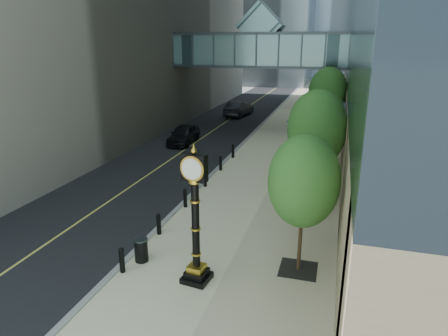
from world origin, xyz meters
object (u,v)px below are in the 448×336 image
at_px(pedestrian, 296,203).
at_px(car_near, 184,134).
at_px(car_far, 239,109).
at_px(street_clock, 196,226).
at_px(trash_bin, 141,251).

relative_size(pedestrian, car_near, 0.33).
bearing_deg(car_far, pedestrian, 117.83).
bearing_deg(car_near, car_far, 81.34).
height_order(street_clock, car_far, street_clock).
xyz_separation_m(street_clock, car_far, (-6.70, 32.69, -1.34)).
bearing_deg(car_near, pedestrian, -52.32).
height_order(street_clock, trash_bin, street_clock).
bearing_deg(trash_bin, car_far, 97.39).
relative_size(street_clock, pedestrian, 3.29).
bearing_deg(car_far, trash_bin, 105.35).
bearing_deg(trash_bin, pedestrian, 47.05).
bearing_deg(street_clock, trash_bin, 173.12).
relative_size(street_clock, car_near, 1.08).
bearing_deg(car_near, trash_bin, -76.50).
xyz_separation_m(street_clock, trash_bin, (-2.54, 0.66, -1.69)).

